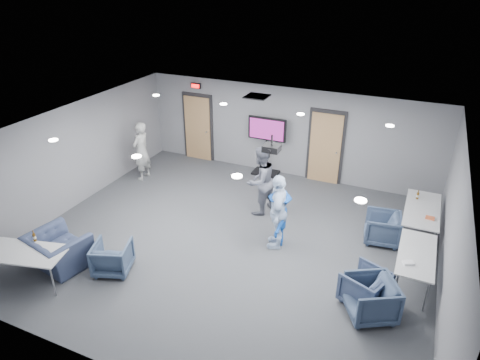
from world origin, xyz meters
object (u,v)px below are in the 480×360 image
at_px(chair_front_a, 113,257).
at_px(tv_stand, 267,143).
at_px(person_b, 260,181).
at_px(chair_front_b, 59,250).
at_px(table_right_b, 417,255).
at_px(person_d, 279,218).
at_px(chair_right_c, 371,299).
at_px(bottle_front, 34,237).
at_px(person_a, 141,151).
at_px(person_c, 278,211).
at_px(table_front_left, 19,253).
at_px(bottle_right, 418,196).
at_px(projector, 272,148).
at_px(table_right_a, 422,210).
at_px(chair_right_b, 365,287).
at_px(chair_right_a, 382,228).

relative_size(chair_front_a, tv_stand, 0.42).
xyz_separation_m(person_b, chair_front_a, (-1.92, -3.50, -0.57)).
distance_m(chair_front_b, table_right_b, 7.35).
relative_size(person_d, chair_right_c, 1.64).
bearing_deg(bottle_front, person_a, 97.67).
bearing_deg(person_d, person_c, -24.71).
bearing_deg(table_front_left, chair_right_c, 1.78).
distance_m(person_b, chair_front_b, 4.93).
bearing_deg(person_d, table_right_b, 72.21).
distance_m(bottle_right, tv_stand, 4.57).
xyz_separation_m(tv_stand, projector, (1.41, -3.53, 1.38)).
distance_m(chair_front_b, table_right_a, 8.18).
relative_size(person_a, bottle_right, 7.35).
bearing_deg(person_b, bottle_right, 126.46).
height_order(person_a, table_right_a, person_a).
xyz_separation_m(table_front_left, tv_stand, (2.68, 6.75, 0.33)).
relative_size(chair_right_b, chair_front_a, 1.04).
bearing_deg(person_a, chair_front_a, 28.60).
bearing_deg(chair_right_a, table_right_a, 121.06).
bearing_deg(table_right_b, person_a, 76.97).
xyz_separation_m(chair_right_a, chair_front_a, (-4.99, -3.41, -0.02)).
distance_m(person_c, person_d, 0.21).
distance_m(chair_front_b, bottle_front, 0.59).
distance_m(chair_right_b, bottle_right, 3.39).
relative_size(table_right_b, bottle_right, 6.90).
height_order(chair_right_c, table_right_b, chair_right_c).
bearing_deg(chair_right_c, table_right_a, 139.12).
height_order(chair_right_c, tv_stand, tv_stand).
xyz_separation_m(chair_right_b, bottle_right, (0.65, 3.30, 0.46)).
bearing_deg(bottle_right, projector, -142.89).
xyz_separation_m(person_c, chair_right_c, (2.29, -1.42, -0.51)).
relative_size(chair_right_a, chair_front_b, 0.67).
relative_size(chair_right_b, chair_right_c, 0.93).
height_order(chair_right_c, chair_front_b, chair_right_c).
xyz_separation_m(chair_right_b, table_right_a, (0.80, 2.86, 0.33)).
relative_size(person_a, person_c, 0.99).
bearing_deg(chair_right_b, person_a, -89.26).
height_order(chair_right_b, table_front_left, table_front_left).
bearing_deg(person_d, bottle_right, 113.75).
bearing_deg(bottle_front, person_b, 50.84).
relative_size(person_a, chair_right_a, 2.25).
bearing_deg(chair_front_a, table_right_a, -164.89).
distance_m(bottle_front, tv_stand, 6.88).
distance_m(table_right_b, tv_stand, 5.81).
bearing_deg(tv_stand, bottle_front, -112.67).
relative_size(person_c, tv_stand, 0.99).
xyz_separation_m(chair_front_b, table_right_b, (6.92, 2.45, 0.30)).
distance_m(chair_right_b, projector, 3.27).
relative_size(person_b, table_front_left, 0.91).
relative_size(person_d, table_front_left, 0.69).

